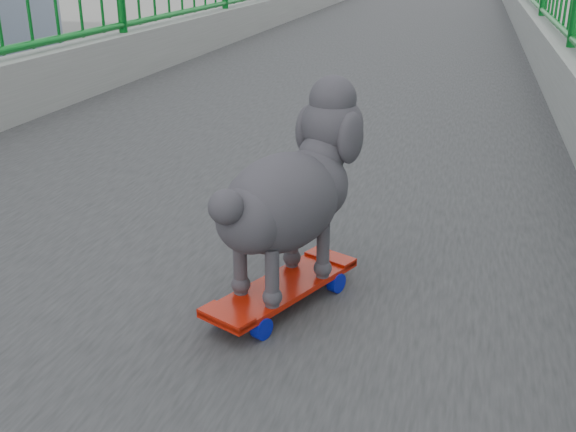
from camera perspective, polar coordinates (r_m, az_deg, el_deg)
The scene contains 5 objects.
railing at distance 2.42m, azimuth -6.11°, elevation 7.05°, with size 3.00×24.00×1.42m.
skateboard at distance 1.65m, azimuth -0.45°, elevation -6.26°, with size 0.31×0.46×0.06m.
poodle at distance 1.57m, azimuth 0.18°, elevation 2.16°, with size 0.34×0.49×0.44m.
car_0 at distance 15.91m, azimuth -12.51°, elevation -5.65°, with size 1.54×3.82×1.30m, color black.
car_5 at distance 18.39m, azimuth -8.27°, elevation -1.31°, with size 1.49×4.28×1.41m, color gray.
Camera 1 is at (0.84, -2.19, 7.82)m, focal length 42.00 mm.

